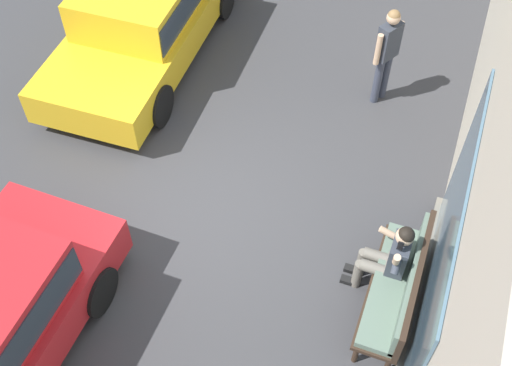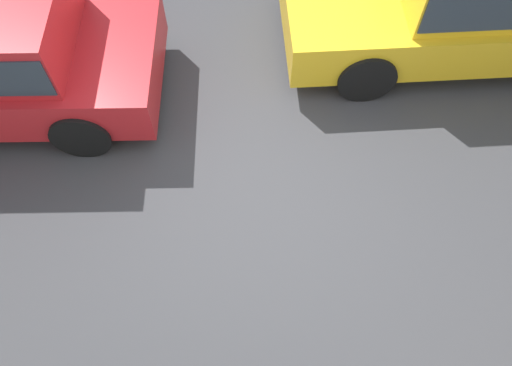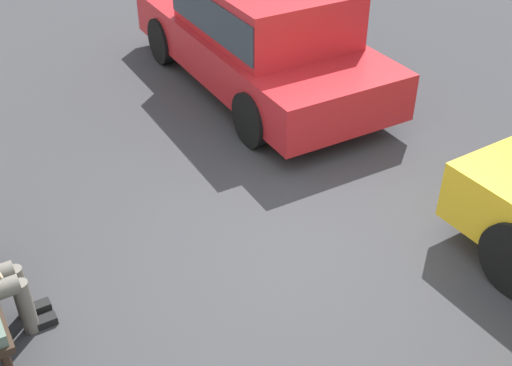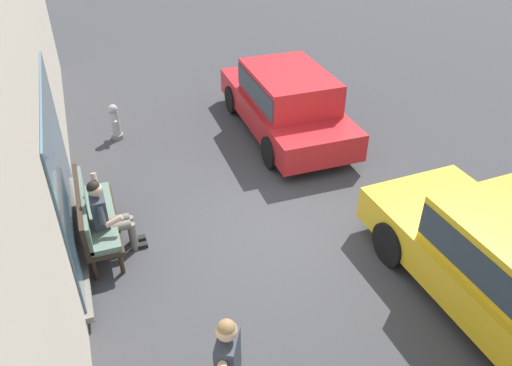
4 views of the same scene
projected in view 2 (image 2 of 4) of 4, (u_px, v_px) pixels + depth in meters
The scene contains 1 object.
ground_plane at pixel (253, 192), 5.43m from camera, with size 60.00×60.00×0.00m, color #38383A.
Camera 2 is at (0.04, 2.60, 4.77)m, focal length 35.00 mm.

